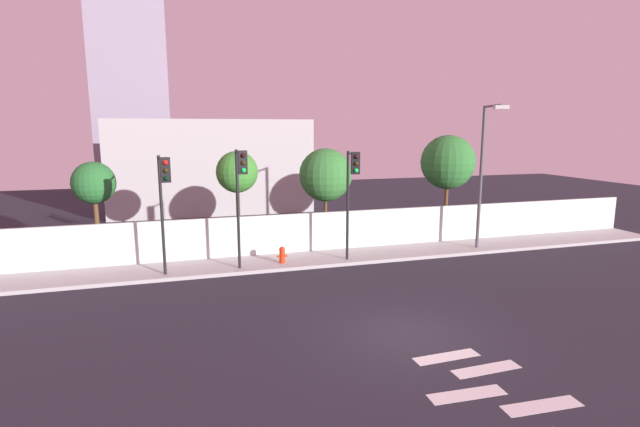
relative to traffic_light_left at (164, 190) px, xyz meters
The scene contains 15 objects.
ground_plane 10.17m from the traffic_light_left, 45.58° to the right, with size 80.00×80.00×0.00m, color #26232D.
sidewalk 7.66m from the traffic_light_left, 11.86° to the left, with size 36.00×2.40×0.15m, color #ABABAB.
perimeter_wall 7.62m from the traffic_light_left, 21.98° to the left, with size 36.00×0.18×1.80m, color silver.
crosswalk_marking 13.03m from the traffic_light_left, 56.74° to the right, with size 3.67×4.76×0.01m.
traffic_light_left is the anchor object (origin of this frame).
traffic_light_center 2.88m from the traffic_light_left, ahead, with size 0.36×1.22×4.88m.
traffic_light_right 7.50m from the traffic_light_left, ahead, with size 0.35×1.32×4.77m.
street_lamp_curbside 14.27m from the traffic_light_left, ahead, with size 0.91×2.12×6.74m.
fire_hydrant 5.65m from the traffic_light_left, 11.87° to the left, with size 0.44×0.26×0.72m.
roadside_tree_leftmost 4.86m from the traffic_light_left, 127.40° to the left, with size 1.83×1.83×4.46m.
roadside_tree_midleft 5.01m from the traffic_light_left, 50.53° to the left, with size 1.95×1.95×4.83m.
roadside_tree_midright 8.44m from the traffic_light_left, 27.24° to the left, with size 2.61×2.61×4.91m.
roadside_tree_rightmost 14.82m from the traffic_light_left, 15.11° to the left, with size 2.86×2.86×5.52m.
low_building_distant 16.94m from the traffic_light_left, 80.24° to the left, with size 13.67×6.00×6.46m, color #ADADAD.
tower_on_skyline 29.91m from the traffic_light_left, 96.08° to the left, with size 6.38×5.00×22.95m, color gray.
Camera 1 is at (-6.13, -11.63, 5.85)m, focal length 26.72 mm.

